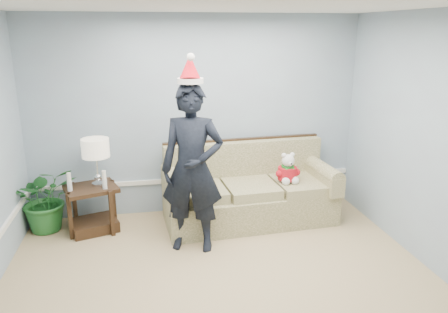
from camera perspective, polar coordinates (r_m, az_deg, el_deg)
name	(u,v)px	position (r m, az deg, el deg)	size (l,w,h in m)	color
room_shell	(234,174)	(3.58, 1.33, -2.31)	(4.54, 5.04, 2.74)	tan
wainscot_trim	(105,225)	(4.96, -15.24, -8.63)	(4.49, 4.99, 0.06)	white
sofa	(248,193)	(5.91, 3.15, -4.78)	(2.28, 1.09, 1.04)	#535B2B
side_table	(93,213)	(5.86, -16.73, -7.14)	(0.74, 0.68, 0.59)	#372114
table_lamp	(96,150)	(5.62, -16.43, 0.82)	(0.34, 0.34, 0.60)	silver
candle_pair	(87,182)	(5.60, -17.46, -3.13)	(0.47, 0.06, 0.23)	silver
houseplant	(46,199)	(6.01, -22.22, -5.11)	(0.76, 0.66, 0.85)	#206227
man	(192,169)	(4.95, -4.16, -1.63)	(0.71, 0.47, 1.95)	black
santa_hat	(190,70)	(4.74, -4.46, 11.22)	(0.32, 0.35, 0.33)	silver
teddy_bear	(288,172)	(5.80, 8.32, -1.96)	(0.27, 0.30, 0.41)	silver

